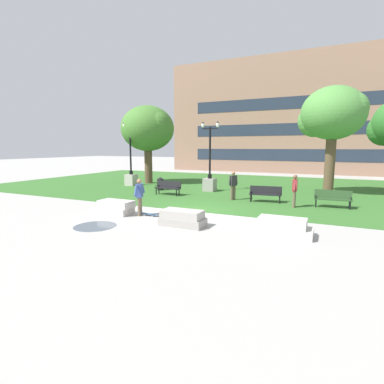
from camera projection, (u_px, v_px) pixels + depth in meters
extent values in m
plane|color=#A3A09B|center=(195.00, 212.00, 14.72)|extent=(140.00, 140.00, 0.00)
cube|color=#336628|center=(247.00, 187.00, 23.68)|extent=(40.00, 20.00, 0.02)
cube|color=#BCB7B2|center=(114.00, 210.00, 14.28)|extent=(1.80, 0.90, 0.32)
cube|color=beige|center=(116.00, 204.00, 14.17)|extent=(1.66, 0.83, 0.32)
cube|color=#9E9991|center=(183.00, 222.00, 12.06)|extent=(1.80, 0.90, 0.32)
cube|color=#A6A098|center=(182.00, 214.00, 12.02)|extent=(1.66, 0.83, 0.32)
cube|color=#BCB7B2|center=(286.00, 232.00, 10.67)|extent=(1.80, 0.90, 0.32)
cube|color=beige|center=(282.00, 222.00, 10.69)|extent=(1.66, 0.83, 0.32)
cylinder|color=brown|center=(140.00, 206.00, 13.91)|extent=(0.15, 0.15, 0.86)
cylinder|color=brown|center=(139.00, 207.00, 13.72)|extent=(0.15, 0.15, 0.86)
cube|color=#334784|center=(139.00, 191.00, 13.71)|extent=(0.36, 0.46, 0.60)
cylinder|color=#334784|center=(143.00, 188.00, 14.09)|extent=(0.22, 0.41, 0.51)
cylinder|color=#334784|center=(136.00, 190.00, 13.30)|extent=(0.22, 0.41, 0.51)
sphere|color=#9E7051|center=(139.00, 181.00, 13.64)|extent=(0.22, 0.22, 0.22)
cube|color=#2D4C75|center=(149.00, 214.00, 13.80)|extent=(0.80, 0.20, 0.02)
cube|color=#2D4C75|center=(158.00, 215.00, 13.61)|extent=(0.12, 0.20, 0.06)
cube|color=#2D4C75|center=(141.00, 213.00, 13.98)|extent=(0.12, 0.20, 0.06)
cylinder|color=silver|center=(155.00, 215.00, 13.81)|extent=(0.06, 0.03, 0.06)
cylinder|color=silver|center=(152.00, 216.00, 13.61)|extent=(0.06, 0.03, 0.06)
cylinder|color=silver|center=(147.00, 214.00, 13.99)|extent=(0.06, 0.03, 0.06)
cylinder|color=silver|center=(144.00, 215.00, 13.80)|extent=(0.06, 0.03, 0.06)
cylinder|color=#47515B|center=(95.00, 226.00, 12.00)|extent=(1.68, 1.68, 0.01)
cube|color=black|center=(167.00, 188.00, 19.65)|extent=(1.83, 0.57, 0.05)
cube|color=black|center=(169.00, 184.00, 19.83)|extent=(1.80, 0.25, 0.46)
cube|color=black|center=(157.00, 186.00, 20.04)|extent=(0.09, 0.40, 0.04)
cube|color=black|center=(178.00, 187.00, 19.23)|extent=(0.09, 0.40, 0.04)
cylinder|color=black|center=(156.00, 191.00, 19.93)|extent=(0.07, 0.07, 0.41)
cylinder|color=black|center=(176.00, 193.00, 19.16)|extent=(0.07, 0.07, 0.41)
cylinder|color=black|center=(159.00, 191.00, 20.21)|extent=(0.07, 0.07, 0.41)
cylinder|color=black|center=(179.00, 192.00, 19.44)|extent=(0.07, 0.07, 0.41)
cube|color=#284723|center=(333.00, 199.00, 15.47)|extent=(1.82, 0.52, 0.05)
cube|color=#284723|center=(333.00, 194.00, 15.66)|extent=(1.80, 0.20, 0.46)
cube|color=black|center=(315.00, 196.00, 15.77)|extent=(0.08, 0.40, 0.04)
cube|color=black|center=(351.00, 198.00, 15.13)|extent=(0.08, 0.40, 0.04)
cylinder|color=black|center=(316.00, 203.00, 15.66)|extent=(0.07, 0.07, 0.41)
cylinder|color=black|center=(350.00, 206.00, 15.05)|extent=(0.07, 0.07, 0.41)
cylinder|color=black|center=(316.00, 202.00, 15.95)|extent=(0.07, 0.07, 0.41)
cylinder|color=black|center=(349.00, 204.00, 15.35)|extent=(0.07, 0.07, 0.41)
cube|color=black|center=(265.00, 195.00, 17.06)|extent=(1.84, 0.65, 0.05)
cube|color=black|center=(266.00, 190.00, 17.26)|extent=(1.80, 0.33, 0.46)
cube|color=black|center=(250.00, 192.00, 17.30)|extent=(0.11, 0.40, 0.04)
cube|color=black|center=(281.00, 193.00, 16.78)|extent=(0.11, 0.40, 0.04)
cylinder|color=black|center=(251.00, 198.00, 17.19)|extent=(0.07, 0.07, 0.41)
cylinder|color=black|center=(280.00, 200.00, 16.69)|extent=(0.07, 0.07, 0.41)
cylinder|color=black|center=(251.00, 197.00, 17.49)|extent=(0.07, 0.07, 0.41)
cylinder|color=black|center=(280.00, 199.00, 17.00)|extent=(0.07, 0.07, 0.41)
cube|color=#ADA89E|center=(131.00, 180.00, 24.58)|extent=(0.80, 0.80, 0.90)
cylinder|color=black|center=(131.00, 173.00, 24.49)|extent=(0.28, 0.28, 0.30)
cylinder|color=black|center=(130.00, 151.00, 24.23)|extent=(0.14, 0.14, 3.82)
cube|color=black|center=(130.00, 128.00, 23.96)|extent=(1.10, 0.08, 0.08)
ellipsoid|color=white|center=(124.00, 125.00, 24.15)|extent=(0.22, 0.22, 0.36)
cone|color=black|center=(124.00, 123.00, 24.12)|extent=(0.20, 0.20, 0.13)
ellipsoid|color=white|center=(135.00, 125.00, 23.69)|extent=(0.22, 0.22, 0.36)
cone|color=black|center=(135.00, 122.00, 23.66)|extent=(0.20, 0.20, 0.13)
cube|color=gray|center=(210.00, 185.00, 21.44)|extent=(0.80, 0.80, 0.90)
cylinder|color=black|center=(210.00, 176.00, 21.35)|extent=(0.28, 0.28, 0.30)
cylinder|color=black|center=(210.00, 153.00, 21.11)|extent=(0.14, 0.14, 3.60)
cube|color=black|center=(210.00, 129.00, 20.86)|extent=(1.10, 0.08, 0.08)
ellipsoid|color=white|center=(203.00, 125.00, 21.05)|extent=(0.22, 0.22, 0.36)
cone|color=black|center=(203.00, 122.00, 21.02)|extent=(0.20, 0.20, 0.13)
ellipsoid|color=white|center=(218.00, 125.00, 20.59)|extent=(0.22, 0.22, 0.36)
cone|color=black|center=(218.00, 122.00, 20.56)|extent=(0.20, 0.20, 0.13)
cylinder|color=brown|center=(148.00, 163.00, 25.95)|extent=(0.67, 0.67, 3.45)
ellipsoid|color=#42752D|center=(148.00, 128.00, 25.50)|extent=(4.50, 4.50, 3.83)
sphere|color=#42752D|center=(139.00, 134.00, 26.49)|extent=(2.48, 2.48, 2.48)
sphere|color=#42752D|center=(156.00, 125.00, 24.60)|extent=(2.25, 2.25, 2.25)
cylinder|color=brown|center=(330.00, 163.00, 19.74)|extent=(0.64, 0.64, 4.19)
ellipsoid|color=#4C893D|center=(333.00, 113.00, 19.27)|extent=(4.02, 4.02, 3.41)
sphere|color=#4C893D|center=(315.00, 121.00, 20.15)|extent=(2.21, 2.21, 2.21)
sphere|color=#4C893D|center=(351.00, 108.00, 18.46)|extent=(2.01, 2.01, 2.01)
cylinder|color=black|center=(160.00, 185.00, 21.91)|extent=(0.48, 0.48, 0.80)
cone|color=black|center=(160.00, 178.00, 21.84)|extent=(0.49, 0.49, 0.16)
cylinder|color=brown|center=(294.00, 199.00, 15.55)|extent=(0.15, 0.15, 0.86)
cylinder|color=brown|center=(294.00, 199.00, 15.73)|extent=(0.15, 0.15, 0.86)
cube|color=maroon|center=(295.00, 185.00, 15.53)|extent=(0.26, 0.41, 0.60)
cylinder|color=maroon|center=(295.00, 185.00, 15.35)|extent=(0.11, 0.24, 0.56)
cylinder|color=maroon|center=(295.00, 184.00, 15.70)|extent=(0.11, 0.24, 0.56)
sphere|color=brown|center=(295.00, 177.00, 15.46)|extent=(0.22, 0.22, 0.22)
cylinder|color=brown|center=(232.00, 193.00, 17.78)|extent=(0.15, 0.15, 0.86)
cylinder|color=brown|center=(234.00, 193.00, 17.88)|extent=(0.15, 0.15, 0.86)
cube|color=#2D2D30|center=(233.00, 181.00, 17.72)|extent=(0.42, 0.47, 0.60)
cylinder|color=#2D2D30|center=(230.00, 180.00, 17.61)|extent=(0.17, 0.19, 0.56)
cylinder|color=#2D2D30|center=(237.00, 180.00, 17.82)|extent=(0.17, 0.19, 0.56)
sphere|color=#9E7051|center=(233.00, 173.00, 17.65)|extent=(0.22, 0.22, 0.22)
cube|color=#8E6B56|center=(282.00, 115.00, 35.54)|extent=(28.57, 1.00, 13.90)
cube|color=#232D3D|center=(279.00, 155.00, 35.79)|extent=(21.43, 0.03, 1.40)
cube|color=#232D3D|center=(280.00, 129.00, 35.34)|extent=(21.43, 0.03, 1.40)
cube|color=#232D3D|center=(282.00, 103.00, 34.90)|extent=(21.43, 0.03, 1.40)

